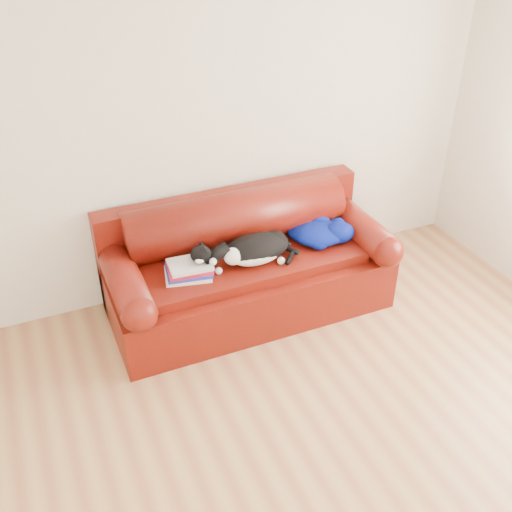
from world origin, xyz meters
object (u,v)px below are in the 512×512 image
(sofa_base, at_px, (249,283))
(cat, at_px, (256,250))
(blanket, at_px, (320,231))
(book_stack, at_px, (189,269))

(sofa_base, distance_m, cat, 0.38)
(sofa_base, distance_m, blanket, 0.68)
(book_stack, xyz_separation_m, cat, (0.50, -0.02, 0.05))
(book_stack, distance_m, blanket, 1.08)
(cat, bearing_deg, book_stack, 174.71)
(sofa_base, relative_size, book_stack, 5.74)
(book_stack, height_order, blanket, blanket)
(blanket, bearing_deg, book_stack, -176.22)
(book_stack, bearing_deg, cat, -2.31)
(sofa_base, distance_m, book_stack, 0.59)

